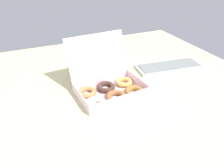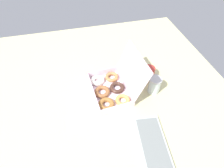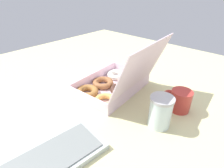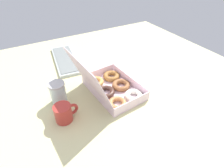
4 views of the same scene
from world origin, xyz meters
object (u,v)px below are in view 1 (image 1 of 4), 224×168
donut_box (110,88)px  coffee_mug (81,66)px  keyboard (169,66)px  glass_jar (102,61)px

donut_box → coffee_mug: size_ratio=3.15×
donut_box → keyboard: 49.14cm
donut_box → keyboard: (47.46, 12.49, -2.51)cm
keyboard → coffee_mug: coffee_mug is taller
donut_box → glass_jar: 29.18cm
coffee_mug → glass_jar: 13.94cm
keyboard → donut_box: bearing=-165.3°
glass_jar → keyboard: bearing=-21.2°
coffee_mug → glass_jar: glass_jar is taller
donut_box → glass_jar: (6.51, 28.34, 2.53)cm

